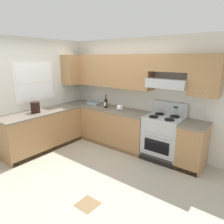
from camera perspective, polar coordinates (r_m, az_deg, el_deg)
The scene contains 11 objects.
ground_plane at distance 4.34m, azimuth -8.79°, elevation -14.23°, with size 7.04×7.04×0.00m, color #B2AA99.
floor_accent_tile at distance 3.33m, azimuth -6.86°, elevation -24.31°, with size 0.30×0.30×0.01m, color olive.
wall_back at distance 4.79m, azimuth 7.31°, elevation 7.35°, with size 4.68×0.57×2.55m.
wall_left at distance 5.26m, azimuth -19.68°, elevation 5.78°, with size 0.47×4.00×2.55m.
counter_back_run at distance 5.00m, azimuth 1.41°, elevation -4.34°, with size 3.60×0.65×0.91m.
counter_left_run at distance 5.06m, azimuth -18.84°, elevation -4.92°, with size 0.63×1.91×0.91m.
stove at distance 4.44m, azimuth 14.10°, elevation -6.96°, with size 0.76×0.62×1.20m.
wine_bottle at distance 4.99m, azimuth -1.73°, elevation 2.69°, with size 0.07×0.08×0.33m.
bowl at distance 5.45m, azimuth -4.87°, elevation 2.47°, with size 0.35×0.27×0.06m.
bucket at distance 4.86m, azimuth -20.76°, elevation 1.31°, with size 0.21×0.21×0.24m.
paper_towel_roll at distance 4.74m, azimuth 2.24°, elevation 1.19°, with size 0.11×0.13×0.13m.
Camera 1 is at (2.80, -2.56, 2.10)m, focal length 32.53 mm.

